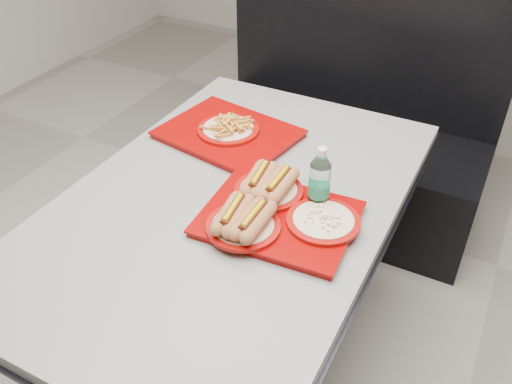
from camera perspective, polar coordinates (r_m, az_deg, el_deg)
The scene contains 6 objects.
ground at distance 2.12m, azimuth -2.17°, elevation -16.98°, with size 6.00×6.00×0.00m, color gray.
diner_table at distance 1.68m, azimuth -2.63°, elevation -5.11°, with size 0.92×1.42×0.75m.
booth_bench at distance 2.61m, azimuth 9.50°, elevation 6.24°, with size 1.30×0.57×1.35m.
tray_near at distance 1.48m, azimuth 1.83°, elevation -1.98°, with size 0.43×0.37×0.09m.
tray_far at distance 1.85m, azimuth -2.92°, elevation 6.43°, with size 0.48×0.40×0.09m.
water_bottle at distance 1.50m, azimuth 6.69°, elevation 0.96°, with size 0.06×0.06×0.20m.
Camera 1 is at (0.65, -1.07, 1.71)m, focal length 38.00 mm.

